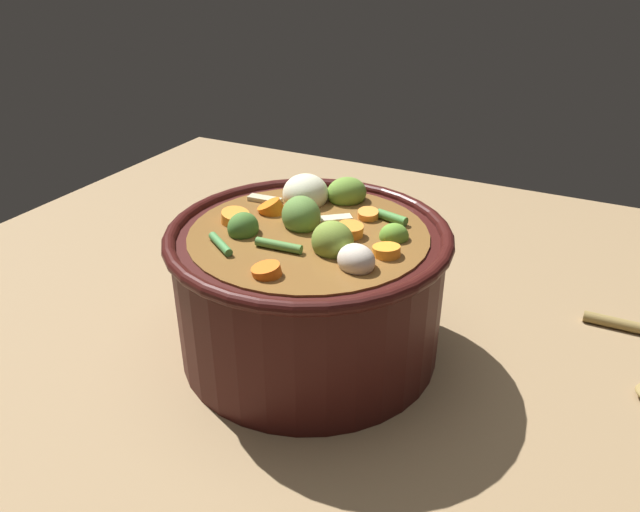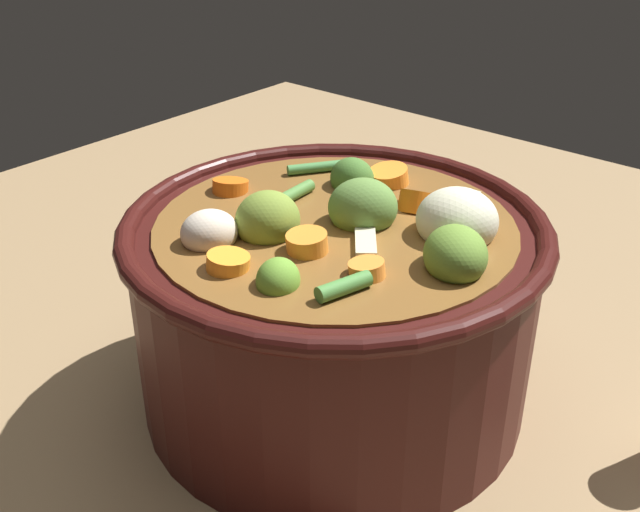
{
  "view_description": "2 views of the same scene",
  "coord_description": "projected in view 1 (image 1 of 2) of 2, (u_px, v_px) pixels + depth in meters",
  "views": [
    {
      "loc": [
        0.24,
        -0.45,
        0.38
      ],
      "look_at": [
        0.01,
        -0.0,
        0.11
      ],
      "focal_mm": 33.94,
      "sensor_mm": 36.0,
      "label": 1
    },
    {
      "loc": [
        0.33,
        0.27,
        0.34
      ],
      "look_at": [
        0.0,
        -0.01,
        0.11
      ],
      "focal_mm": 43.36,
      "sensor_mm": 36.0,
      "label": 2
    }
  ],
  "objects": [
    {
      "name": "salt_shaker",
      "position": [
        325.0,
        226.0,
        0.81
      ],
      "size": [
        0.03,
        0.03,
        0.07
      ],
      "color": "silver",
      "rests_on": "ground_plane"
    },
    {
      "name": "ground_plane",
      "position": [
        310.0,
        347.0,
        0.63
      ],
      "size": [
        1.1,
        1.1,
        0.0
      ],
      "primitive_type": "plane",
      "color": "#8C704C"
    },
    {
      "name": "cooking_pot",
      "position": [
        309.0,
        286.0,
        0.59
      ],
      "size": [
        0.27,
        0.27,
        0.16
      ],
      "color": "#38110F",
      "rests_on": "ground_plane"
    }
  ]
}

